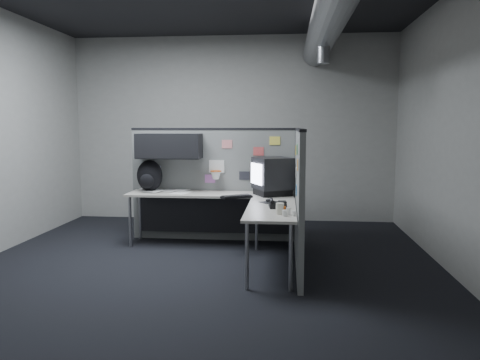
# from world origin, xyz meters

# --- Properties ---
(room) EXTENTS (5.62, 5.62, 3.22)m
(room) POSITION_xyz_m (0.56, 0.00, 2.10)
(room) COLOR black
(room) RESTS_ON ground
(partition_back) EXTENTS (2.44, 0.42, 1.63)m
(partition_back) POSITION_xyz_m (-0.25, 1.23, 1.00)
(partition_back) COLOR slate
(partition_back) RESTS_ON ground
(partition_right) EXTENTS (0.07, 2.23, 1.63)m
(partition_right) POSITION_xyz_m (1.10, 0.22, 0.82)
(partition_right) COLOR slate
(partition_right) RESTS_ON ground
(desk) EXTENTS (2.31, 2.11, 0.73)m
(desk) POSITION_xyz_m (0.15, 0.70, 0.61)
(desk) COLOR #AAA499
(desk) RESTS_ON ground
(monitor) EXTENTS (0.60, 0.60, 0.51)m
(monitor) POSITION_xyz_m (0.76, 0.90, 0.99)
(monitor) COLOR black
(monitor) RESTS_ON desk
(keyboard) EXTENTS (0.42, 0.34, 0.04)m
(keyboard) POSITION_xyz_m (0.31, 0.60, 0.75)
(keyboard) COLOR black
(keyboard) RESTS_ON desk
(mouse) EXTENTS (0.27, 0.26, 0.05)m
(mouse) POSITION_xyz_m (0.75, 0.28, 0.75)
(mouse) COLOR black
(mouse) RESTS_ON desk
(phone) EXTENTS (0.21, 0.23, 0.10)m
(phone) POSITION_xyz_m (0.85, -0.07, 0.77)
(phone) COLOR black
(phone) RESTS_ON desk
(bottles) EXTENTS (0.16, 0.17, 0.09)m
(bottles) POSITION_xyz_m (0.96, -0.52, 0.77)
(bottles) COLOR silver
(bottles) RESTS_ON desk
(cup) EXTENTS (0.11, 0.11, 0.12)m
(cup) POSITION_xyz_m (0.88, -0.47, 0.79)
(cup) COLOR beige
(cup) RESTS_ON desk
(papers) EXTENTS (0.82, 0.65, 0.02)m
(papers) POSITION_xyz_m (-0.79, 1.14, 0.74)
(papers) COLOR white
(papers) RESTS_ON desk
(backpack) EXTENTS (0.43, 0.42, 0.45)m
(backpack) POSITION_xyz_m (-0.99, 1.08, 0.95)
(backpack) COLOR black
(backpack) RESTS_ON desk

